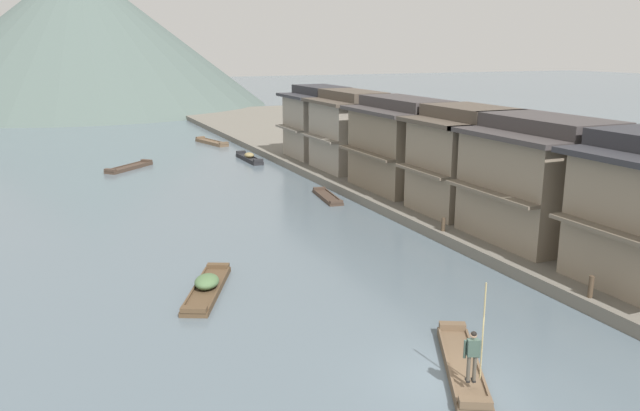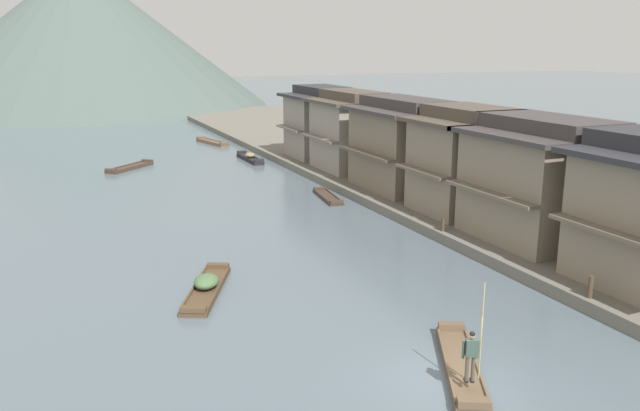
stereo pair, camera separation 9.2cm
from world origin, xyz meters
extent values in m
plane|color=slate|center=(0.00, 0.00, 0.00)|extent=(400.00, 400.00, 0.00)
cube|color=#6B665B|center=(16.79, 30.00, 0.28)|extent=(18.00, 110.00, 0.56)
cube|color=brown|center=(0.79, 0.47, 0.13)|extent=(3.38, 5.19, 0.26)
cube|color=brown|center=(1.95, 2.69, 0.38)|extent=(0.98, 0.75, 0.24)
cube|color=brown|center=(-0.37, -1.76, 0.38)|extent=(0.98, 0.75, 0.24)
cube|color=brown|center=(0.37, 0.69, 0.30)|extent=(2.31, 4.31, 0.08)
cube|color=brown|center=(1.21, 0.25, 0.30)|extent=(2.31, 4.31, 0.08)
cube|color=black|center=(-0.01, -0.86, 0.53)|extent=(0.17, 0.24, 0.05)
cylinder|color=#4C473D|center=(-0.02, -0.89, 0.94)|extent=(0.11, 0.11, 0.78)
cube|color=black|center=(0.16, -0.92, 0.53)|extent=(0.17, 0.24, 0.05)
cylinder|color=#4C473D|center=(0.14, -0.96, 0.94)|extent=(0.11, 0.11, 0.78)
cube|color=#384C42|center=(0.06, -0.93, 1.59)|extent=(0.37, 0.30, 0.52)
cylinder|color=#384C42|center=(-0.11, -0.79, 1.52)|extent=(0.08, 0.08, 0.56)
cylinder|color=#384C42|center=(0.28, -0.95, 1.52)|extent=(0.08, 0.08, 0.56)
sphere|color=tan|center=(0.06, -0.93, 1.99)|extent=(0.20, 0.20, 0.20)
sphere|color=black|center=(0.06, -0.94, 2.01)|extent=(0.18, 0.18, 0.18)
cylinder|color=tan|center=(0.38, -0.94, 2.04)|extent=(0.04, 0.04, 3.00)
cube|color=#423328|center=(-4.41, 40.20, 0.11)|extent=(4.36, 4.29, 0.22)
cube|color=#423328|center=(-2.72, 41.85, 0.32)|extent=(0.95, 0.96, 0.20)
cube|color=#423328|center=(-6.10, 38.56, 0.32)|extent=(0.95, 0.96, 0.20)
cube|color=#423328|center=(-4.77, 40.57, 0.26)|extent=(3.28, 3.20, 0.08)
cube|color=#423328|center=(-4.05, 39.84, 0.26)|extent=(3.28, 3.20, 0.08)
cube|color=#232326|center=(6.06, 40.02, 0.14)|extent=(1.01, 5.25, 0.28)
cube|color=#232326|center=(6.02, 42.49, 0.41)|extent=(0.84, 0.37, 0.26)
cube|color=#232326|center=(6.10, 37.55, 0.41)|extent=(0.84, 0.37, 0.26)
cube|color=#232326|center=(5.64, 40.01, 0.32)|extent=(0.16, 4.74, 0.08)
cube|color=#232326|center=(6.48, 40.02, 0.32)|extent=(0.16, 4.74, 0.08)
ellipsoid|color=olive|center=(6.06, 40.02, 0.51)|extent=(0.85, 1.18, 0.46)
cube|color=brown|center=(-5.05, 10.27, 0.10)|extent=(3.26, 5.24, 0.21)
cube|color=brown|center=(-6.11, 8.02, 0.30)|extent=(1.06, 0.75, 0.19)
cube|color=brown|center=(-3.99, 12.52, 0.30)|extent=(1.06, 0.75, 0.19)
cube|color=brown|center=(-4.58, 10.05, 0.25)|extent=(2.11, 4.35, 0.08)
cube|color=brown|center=(-5.52, 10.49, 0.25)|extent=(2.11, 4.35, 0.08)
ellipsoid|color=#4C6B42|center=(-5.05, 10.27, 0.48)|extent=(1.51, 1.70, 0.55)
cube|color=#423328|center=(6.51, 23.75, 0.09)|extent=(1.55, 4.52, 0.18)
cube|color=#423328|center=(6.79, 25.80, 0.26)|extent=(0.89, 0.47, 0.16)
cube|color=#423328|center=(6.22, 21.71, 0.26)|extent=(0.89, 0.47, 0.16)
cube|color=#423328|center=(6.08, 23.81, 0.22)|extent=(0.62, 3.90, 0.08)
cube|color=#423328|center=(6.94, 23.69, 0.22)|extent=(0.62, 3.90, 0.08)
cube|color=brown|center=(5.47, 51.44, 0.13)|extent=(2.36, 5.58, 0.26)
cube|color=brown|center=(4.85, 53.95, 0.38)|extent=(1.03, 0.58, 0.23)
cube|color=brown|center=(6.10, 48.92, 0.38)|extent=(1.03, 0.58, 0.23)
cube|color=brown|center=(4.99, 51.32, 0.30)|extent=(1.28, 4.85, 0.08)
cube|color=brown|center=(5.96, 51.56, 0.30)|extent=(1.28, 4.85, 0.08)
cube|color=#6E6151|center=(8.69, 1.75, 3.16)|extent=(0.70, 6.88, 0.16)
cube|color=gray|center=(11.97, 9.58, 3.16)|extent=(5.87, 6.30, 5.20)
cube|color=#6E6151|center=(8.69, 9.58, 3.16)|extent=(0.70, 6.30, 0.16)
cube|color=#3D3838|center=(11.97, 9.58, 5.88)|extent=(6.77, 7.20, 0.24)
cube|color=#3D3838|center=(11.97, 9.58, 6.35)|extent=(3.52, 7.20, 0.70)
cube|color=gray|center=(11.88, 15.63, 3.16)|extent=(5.69, 4.72, 5.20)
cube|color=#6E6151|center=(8.69, 15.63, 3.16)|extent=(0.70, 4.72, 0.16)
cube|color=#4C4238|center=(11.88, 15.63, 5.88)|extent=(6.59, 5.62, 0.24)
cube|color=#4C4238|center=(11.88, 15.63, 6.35)|extent=(3.42, 5.62, 0.70)
cube|color=#7F705B|center=(11.61, 22.47, 3.16)|extent=(5.14, 6.73, 5.20)
cube|color=brown|center=(8.69, 22.47, 3.16)|extent=(0.70, 6.73, 0.16)
cube|color=#3D3838|center=(11.61, 22.47, 5.88)|extent=(6.04, 7.63, 0.24)
cube|color=#3D3838|center=(11.61, 22.47, 6.35)|extent=(3.08, 7.63, 0.70)
cube|color=gray|center=(11.54, 30.28, 3.16)|extent=(5.01, 5.74, 5.20)
cube|color=gray|center=(8.69, 30.28, 3.16)|extent=(0.70, 5.74, 0.16)
cube|color=#4C4238|center=(11.54, 30.28, 5.88)|extent=(5.91, 6.64, 0.24)
cube|color=#4C4238|center=(11.54, 30.28, 6.35)|extent=(3.01, 6.64, 0.70)
cube|color=gray|center=(11.69, 36.76, 3.16)|extent=(5.30, 4.99, 5.20)
cube|color=gray|center=(8.69, 36.76, 3.16)|extent=(0.70, 4.99, 0.16)
cube|color=#2D2D33|center=(11.69, 36.76, 5.88)|extent=(6.20, 5.89, 0.24)
cube|color=#2D2D33|center=(11.69, 36.76, 6.35)|extent=(3.18, 5.89, 0.70)
cylinder|color=#473828|center=(8.14, 2.44, 1.00)|extent=(0.20, 0.20, 0.88)
cylinder|color=#473828|center=(8.14, 12.46, 0.92)|extent=(0.20, 0.20, 0.71)
cone|color=#4C5B56|center=(-3.51, 103.19, 11.89)|extent=(61.50, 61.50, 23.78)
cone|color=#5B6B5B|center=(-3.93, 116.31, 6.28)|extent=(60.05, 60.05, 12.56)
cone|color=#5B6B5B|center=(4.86, 135.39, 6.53)|extent=(41.83, 41.83, 13.05)
camera|label=1|loc=(-10.69, -14.62, 10.03)|focal=35.83mm
camera|label=2|loc=(-10.60, -14.66, 10.03)|focal=35.83mm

